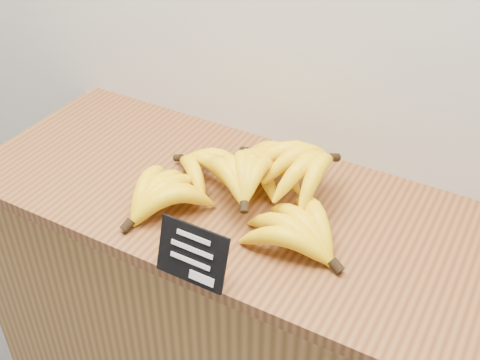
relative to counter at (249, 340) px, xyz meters
name	(u,v)px	position (x,y,z in m)	size (l,w,h in m)	color
counter	(249,340)	(0.00, 0.00, 0.00)	(1.41, 0.50, 0.90)	olive
counter_top	(251,206)	(0.00, 0.00, 0.47)	(1.30, 0.54, 0.03)	brown
chalkboard_sign	(192,254)	(0.01, -0.26, 0.54)	(0.15, 0.01, 0.12)	black
banana_pile	(246,184)	(-0.01, -0.01, 0.53)	(0.55, 0.45, 0.12)	yellow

